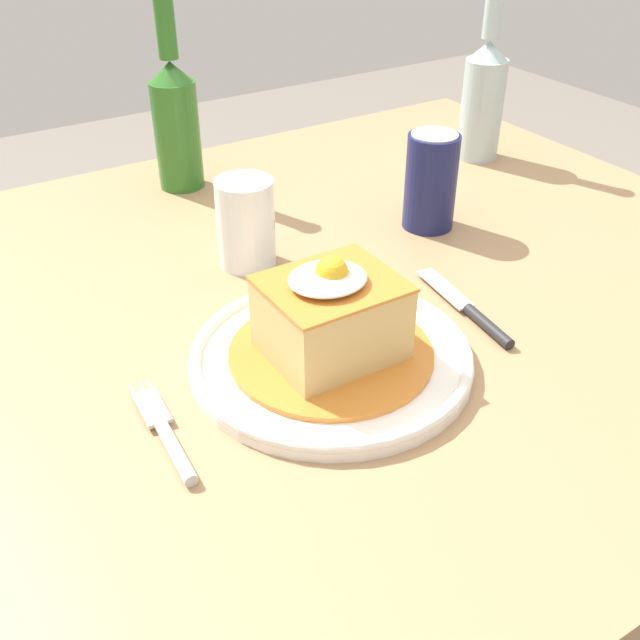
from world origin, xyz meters
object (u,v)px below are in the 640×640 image
at_px(drinking_glass, 246,229).
at_px(beer_bottle_clear, 484,94).
at_px(knife, 475,315).
at_px(soda_can, 431,181).
at_px(fork, 168,437).
at_px(main_plate, 331,356).
at_px(beer_bottle_green, 176,118).

bearing_deg(drinking_glass, beer_bottle_clear, 13.86).
distance_m(knife, soda_can, 0.23).
bearing_deg(fork, knife, 0.98).
xyz_separation_m(fork, beer_bottle_clear, (0.67, 0.36, 0.09)).
relative_size(fork, knife, 0.86).
bearing_deg(main_plate, fork, -173.34).
bearing_deg(main_plate, soda_can, 34.79).
distance_m(beer_bottle_green, beer_bottle_clear, 0.46).
height_order(fork, beer_bottle_green, beer_bottle_green).
bearing_deg(main_plate, knife, -4.89).
distance_m(fork, soda_can, 0.50).
bearing_deg(knife, main_plate, 175.11).
relative_size(main_plate, beer_bottle_green, 1.03).
bearing_deg(beer_bottle_clear, beer_bottle_green, 162.15).
height_order(soda_can, drinking_glass, soda_can).
xyz_separation_m(fork, beer_bottle_green, (0.23, 0.50, 0.09)).
relative_size(soda_can, drinking_glass, 1.18).
relative_size(knife, drinking_glass, 1.58).
relative_size(fork, beer_bottle_green, 0.53).
relative_size(main_plate, knife, 1.65).
relative_size(soda_can, beer_bottle_green, 0.47).
distance_m(beer_bottle_green, drinking_glass, 0.26).
bearing_deg(drinking_glass, soda_can, -8.17).
distance_m(beer_bottle_clear, drinking_glass, 0.48).
relative_size(knife, beer_bottle_green, 0.62).
bearing_deg(soda_can, main_plate, -145.21).
xyz_separation_m(main_plate, knife, (0.17, -0.01, -0.00)).
xyz_separation_m(soda_can, drinking_glass, (-0.25, 0.04, -0.02)).
relative_size(main_plate, beer_bottle_clear, 1.03).
xyz_separation_m(knife, drinking_glass, (-0.15, 0.24, 0.04)).
bearing_deg(beer_bottle_clear, knife, -132.03).
height_order(main_plate, soda_can, soda_can).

